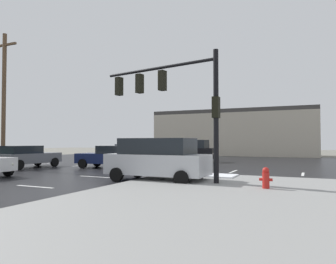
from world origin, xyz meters
The scene contains 13 objects.
ground_plane centered at (0.00, 0.00, 0.00)m, with size 120.00×120.00×0.00m, color slate.
road_asphalt centered at (0.00, 0.00, 0.01)m, with size 44.00×44.00×0.02m, color black.
snow_strip_curbside centered at (5.00, -4.00, 0.17)m, with size 4.00×1.60×0.06m, color white.
lane_markings centered at (1.20, -1.38, 0.02)m, with size 36.15×36.15×0.01m.
traffic_signal_mast centered at (4.71, -6.32, 4.11)m, with size 6.27×1.36×5.68m.
fire_hydrant centered at (8.88, -7.37, 0.54)m, with size 0.48×0.26×0.79m.
strip_building_background centered at (0.85, 24.03, 3.07)m, with size 21.27×8.00×6.14m.
sedan_navy centered at (-2.49, -1.01, 0.85)m, with size 4.63×2.28×1.58m.
suv_black centered at (0.10, 7.93, 1.09)m, with size 4.90×2.33×2.03m.
suv_silver centered at (3.83, -6.31, 1.09)m, with size 4.86×2.21×2.03m.
sedan_blue centered at (-8.38, 10.13, 0.85)m, with size 2.19×4.60×1.58m.
sedan_grey centered at (-8.12, -3.25, 0.85)m, with size 2.16×4.59×1.58m.
utility_pole_mid centered at (-9.10, -4.45, 4.96)m, with size 2.20×0.28×9.48m.
Camera 1 is at (10.42, -19.61, 1.89)m, focal length 33.59 mm.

